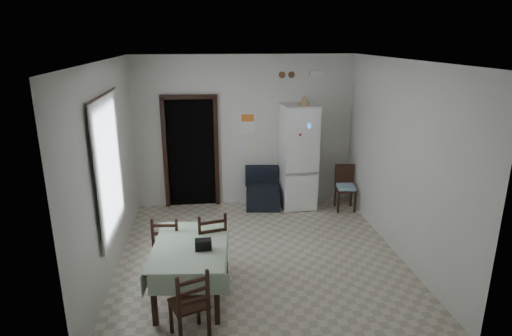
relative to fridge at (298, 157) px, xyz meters
The scene contains 25 objects.
ground 2.39m from the fridge, 117.05° to the right, with size 4.50×4.50×0.00m, color #BCB19A.
ceiling 2.88m from the fridge, 117.05° to the right, with size 4.20×4.50×0.02m, color white, non-canonical shape.
wall_back 1.13m from the fridge, 162.01° to the left, with size 4.20×0.02×2.90m, color silver, non-canonical shape.
wall_front 4.32m from the fridge, 103.26° to the right, with size 4.20×0.02×2.90m, color silver, non-canonical shape.
wall_left 3.67m from the fridge, 147.97° to the right, with size 0.02×4.50×2.90m, color silver, non-canonical shape.
wall_right 2.27m from the fridge, 59.99° to the right, with size 0.02×4.50×2.90m, color silver, non-canonical shape.
doorway 2.10m from the fridge, 165.59° to the left, with size 1.06×0.52×2.22m.
window_recess 3.83m from the fridge, 145.81° to the right, with size 0.10×1.20×1.60m, color silver.
curtain 3.74m from the fridge, 144.85° to the right, with size 0.02×1.45×1.85m, color silver.
curtain_rod 3.98m from the fridge, 144.76° to the right, with size 0.02×0.02×1.60m, color black.
calendar 1.16m from the fridge, 161.77° to the left, with size 0.28×0.02×0.40m, color white.
calendar_image 1.22m from the fridge, 162.11° to the left, with size 0.24×0.01×0.14m, color orange.
light_switch 0.90m from the fridge, 159.76° to the left, with size 0.08×0.02×0.12m, color beige.
vent_left 1.58m from the fridge, 133.09° to the left, with size 0.12×0.12×0.03m, color brown.
vent_right 1.55m from the fridge, 109.05° to the left, with size 0.12×0.12×0.03m, color brown.
emergency_light 1.62m from the fridge, 37.52° to the left, with size 0.25×0.07×0.09m, color white.
fridge is the anchor object (origin of this frame).
tan_cone 1.10m from the fridge, 45.77° to the right, with size 0.23×0.23×0.19m, color tan.
navy_seat 0.91m from the fridge, behind, with size 0.64×0.62×0.78m, color black, non-canonical shape.
corner_chair 1.09m from the fridge, 18.83° to the right, with size 0.37×0.37×0.86m, color black, non-canonical shape.
dining_table 3.53m from the fridge, 124.93° to the right, with size 0.91×1.38×0.72m, color #B1C8AB, non-canonical shape.
black_bag 3.51m from the fridge, 121.36° to the right, with size 0.20×0.12×0.13m, color black.
dining_chair_far_left 3.27m from the fridge, 135.97° to the right, with size 0.38×0.38×0.88m, color black, non-canonical shape.
dining_chair_far_right 2.97m from the fridge, 126.42° to the right, with size 0.41×0.41×0.96m, color black, non-canonical shape.
dining_chair_near_head 4.21m from the fridge, 118.51° to the right, with size 0.38×0.38×0.88m, color black, non-canonical shape.
Camera 1 is at (-0.76, -5.79, 3.20)m, focal length 30.00 mm.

